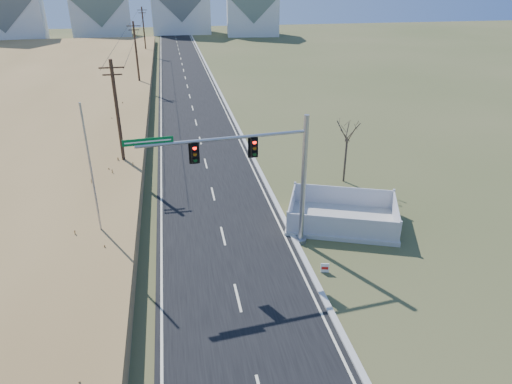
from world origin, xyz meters
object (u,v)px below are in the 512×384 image
object	(u,v)px
traffic_signal_mast	(271,173)
open_sign	(325,268)
fence_enclosure	(342,219)
bare_tree	(348,130)
flagpole	(95,195)

from	to	relation	value
traffic_signal_mast	open_sign	distance (m)	5.88
traffic_signal_mast	fence_enclosure	world-z (taller)	traffic_signal_mast
fence_enclosure	bare_tree	size ratio (longest dim) A/B	1.57
traffic_signal_mast	bare_tree	distance (m)	11.14
fence_enclosure	flagpole	size ratio (longest dim) A/B	0.93
traffic_signal_mast	open_sign	bearing A→B (deg)	-58.33
traffic_signal_mast	bare_tree	bearing A→B (deg)	41.60
flagpole	bare_tree	world-z (taller)	flagpole
bare_tree	fence_enclosure	bearing A→B (deg)	-111.50
open_sign	fence_enclosure	bearing A→B (deg)	74.19
bare_tree	traffic_signal_mast	bearing A→B (deg)	-132.96
bare_tree	open_sign	bearing A→B (deg)	-115.16
open_sign	flagpole	xyz separation A→B (m)	(-11.92, 4.70, 3.16)
bare_tree	flagpole	bearing A→B (deg)	-159.25
open_sign	traffic_signal_mast	bearing A→B (deg)	140.79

